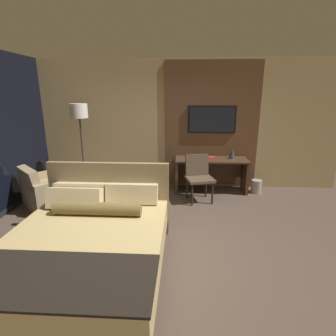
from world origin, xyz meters
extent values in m
plane|color=#4C3D33|center=(0.00, 0.00, 0.00)|extent=(16.00, 16.00, 0.00)
cube|color=tan|center=(0.00, 2.60, 1.40)|extent=(7.20, 0.06, 2.80)
cube|color=brown|center=(0.78, 2.56, 1.40)|extent=(2.04, 0.03, 2.70)
cube|color=#33281E|center=(-0.93, -0.74, 0.11)|extent=(1.70, 2.05, 0.22)
cube|color=tan|center=(-0.93, -0.74, 0.39)|extent=(1.75, 2.12, 0.34)
cube|color=black|center=(-0.93, -1.43, 0.57)|extent=(1.77, 0.74, 0.02)
cube|color=#7F6B4C|center=(-0.93, 0.35, 0.56)|extent=(1.79, 0.08, 1.11)
cube|color=#C6B284|center=(-1.30, 0.21, 0.70)|extent=(0.74, 0.23, 0.31)
cube|color=#C6B284|center=(-0.55, 0.21, 0.70)|extent=(0.74, 0.23, 0.31)
cube|color=#C6B284|center=(-1.30, 0.00, 0.70)|extent=(0.74, 0.25, 0.32)
cylinder|color=brown|center=(-0.93, -0.20, 0.64)|extent=(1.14, 0.17, 0.17)
cube|color=#422D1E|center=(0.78, 2.24, 0.71)|extent=(1.54, 0.57, 0.03)
cube|color=#422D1E|center=(0.05, 2.24, 0.35)|extent=(0.06, 0.52, 0.69)
cube|color=#422D1E|center=(1.52, 2.24, 0.35)|extent=(0.06, 0.52, 0.69)
cube|color=#422D1E|center=(0.78, 2.51, 0.41)|extent=(1.42, 0.02, 0.35)
cube|color=black|center=(0.78, 2.52, 1.54)|extent=(1.03, 0.04, 0.58)
cube|color=black|center=(0.78, 2.50, 1.54)|extent=(0.96, 0.01, 0.53)
cube|color=#4C3D2D|center=(0.51, 1.65, 0.46)|extent=(0.61, 0.59, 0.05)
cube|color=#4C3D2D|center=(0.46, 1.85, 0.70)|extent=(0.48, 0.21, 0.42)
cylinder|color=black|center=(0.36, 1.42, 0.22)|extent=(0.04, 0.04, 0.44)
cylinder|color=black|center=(0.75, 1.51, 0.22)|extent=(0.04, 0.04, 0.44)
cylinder|color=black|center=(0.26, 1.79, 0.22)|extent=(0.04, 0.04, 0.44)
cylinder|color=black|center=(0.66, 1.89, 0.22)|extent=(0.04, 0.04, 0.44)
cube|color=#998460|center=(-2.31, 1.28, 0.22)|extent=(1.06, 1.07, 0.45)
cube|color=#998460|center=(-2.55, 1.02, 0.63)|extent=(0.63, 0.60, 0.38)
cube|color=#998460|center=(-2.03, 1.02, 0.29)|extent=(0.63, 0.68, 0.59)
cube|color=#998460|center=(-2.60, 1.54, 0.29)|extent=(0.63, 0.68, 0.59)
cylinder|color=#282623|center=(-1.91, 1.96, 0.01)|extent=(0.28, 0.28, 0.03)
cylinder|color=#332D28|center=(-1.91, 1.96, 0.82)|extent=(0.03, 0.03, 1.64)
cylinder|color=silver|center=(-1.91, 1.96, 1.74)|extent=(0.34, 0.34, 0.28)
cone|color=#333338|center=(1.23, 2.31, 0.84)|extent=(0.15, 0.15, 0.23)
cube|color=maroon|center=(0.77, 2.30, 0.74)|extent=(0.26, 0.21, 0.03)
cylinder|color=gray|center=(1.77, 2.19, 0.14)|extent=(0.22, 0.22, 0.28)
camera|label=1|loc=(0.16, -3.25, 2.08)|focal=28.00mm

